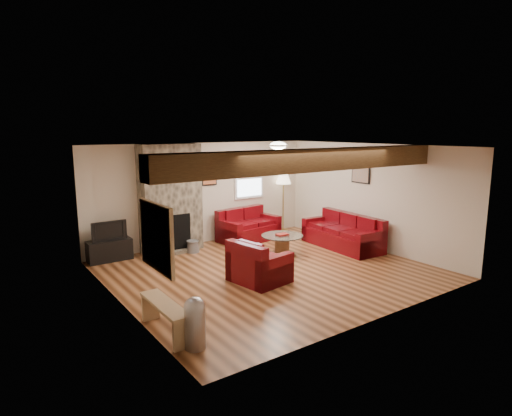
% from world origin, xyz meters
% --- Properties ---
extents(room, '(8.00, 8.00, 8.00)m').
position_xyz_m(room, '(0.00, 0.00, 1.25)').
color(room, '#542C16').
rests_on(room, ground).
extents(floor, '(6.00, 6.00, 0.00)m').
position_xyz_m(floor, '(0.00, 0.00, 0.00)').
color(floor, '#542C16').
rests_on(floor, ground).
extents(oak_beam, '(6.00, 0.36, 0.38)m').
position_xyz_m(oak_beam, '(0.00, -1.25, 2.31)').
color(oak_beam, black).
rests_on(oak_beam, room).
extents(chimney_breast, '(1.40, 0.67, 2.50)m').
position_xyz_m(chimney_breast, '(-1.00, 2.49, 1.22)').
color(chimney_breast, '#343028').
rests_on(chimney_breast, floor).
extents(back_window, '(0.90, 0.08, 1.10)m').
position_xyz_m(back_window, '(1.35, 2.71, 1.55)').
color(back_window, silver).
rests_on(back_window, room).
extents(hatch_window, '(0.08, 1.00, 0.90)m').
position_xyz_m(hatch_window, '(-2.96, -1.50, 1.45)').
color(hatch_window, tan).
rests_on(hatch_window, room).
extents(ceiling_dome, '(0.40, 0.40, 0.18)m').
position_xyz_m(ceiling_dome, '(0.90, 0.90, 2.44)').
color(ceiling_dome, white).
rests_on(ceiling_dome, room).
extents(artwork_back, '(0.42, 0.06, 0.52)m').
position_xyz_m(artwork_back, '(0.15, 2.71, 1.70)').
color(artwork_back, black).
rests_on(artwork_back, room).
extents(artwork_right, '(0.06, 0.55, 0.42)m').
position_xyz_m(artwork_right, '(2.96, 0.30, 1.75)').
color(artwork_right, black).
rests_on(artwork_right, room).
extents(sofa_three, '(0.99, 2.11, 0.80)m').
position_xyz_m(sofa_three, '(2.48, 0.38, 0.40)').
color(sofa_three, '#440409').
rests_on(sofa_three, floor).
extents(loveseat, '(1.64, 1.08, 0.81)m').
position_xyz_m(loveseat, '(1.01, 2.23, 0.41)').
color(loveseat, '#440409').
rests_on(loveseat, floor).
extents(armchair_red, '(1.00, 1.10, 0.79)m').
position_xyz_m(armchair_red, '(-0.53, -0.39, 0.40)').
color(armchair_red, '#440409').
rests_on(armchair_red, floor).
extents(coffee_table, '(0.95, 0.95, 0.50)m').
position_xyz_m(coffee_table, '(0.89, 0.70, 0.23)').
color(coffee_table, '#4C2B18').
rests_on(coffee_table, floor).
extents(tv_cabinet, '(0.93, 0.37, 0.46)m').
position_xyz_m(tv_cabinet, '(-2.45, 2.53, 0.23)').
color(tv_cabinet, black).
rests_on(tv_cabinet, floor).
extents(television, '(0.74, 0.10, 0.43)m').
position_xyz_m(television, '(-2.45, 2.53, 0.68)').
color(television, black).
rests_on(television, tv_cabinet).
extents(floor_lamp, '(0.42, 0.42, 1.63)m').
position_xyz_m(floor_lamp, '(2.40, 2.55, 1.39)').
color(floor_lamp, '#A79145').
rests_on(floor_lamp, floor).
extents(pine_bench, '(0.28, 1.19, 0.45)m').
position_xyz_m(pine_bench, '(-2.83, -1.35, 0.22)').
color(pine_bench, tan).
rests_on(pine_bench, floor).
extents(pedal_bin, '(0.32, 0.32, 0.70)m').
position_xyz_m(pedal_bin, '(-2.67, -1.95, 0.35)').
color(pedal_bin, '#9D9DA2').
rests_on(pedal_bin, floor).
extents(coal_bucket, '(0.30, 0.30, 0.28)m').
position_xyz_m(coal_bucket, '(-0.67, 2.07, 0.14)').
color(coal_bucket, slate).
rests_on(coal_bucket, floor).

